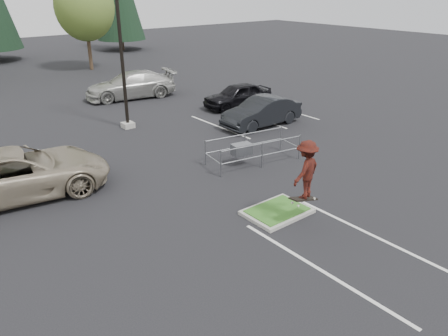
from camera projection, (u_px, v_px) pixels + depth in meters
ground at (277, 213)px, 15.11m from camera, size 120.00×120.00×0.00m
grass_median at (277, 211)px, 15.08m from camera, size 2.20×1.60×0.16m
stall_lines at (154, 169)px, 18.65m from camera, size 22.62×17.60×0.01m
light_pole at (121, 42)px, 22.22m from camera, size 0.70×0.60×10.12m
decid_c at (84, 9)px, 37.90m from camera, size 5.12×5.12×8.38m
cart_corral at (244, 149)px, 18.93m from camera, size 4.24×2.12×1.15m
skateboarder at (306, 170)px, 13.72m from camera, size 1.38×0.99×2.19m
car_l_tan at (17, 173)px, 16.04m from camera, size 6.91×3.93×1.82m
car_r_charc at (262, 112)px, 24.08m from camera, size 4.75×1.69×1.56m
car_r_black at (238, 95)px, 27.66m from camera, size 4.67×2.32×1.53m
car_far_silver at (131, 85)px, 29.93m from camera, size 6.47×3.63×1.77m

